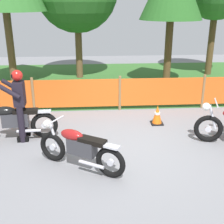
# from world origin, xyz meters

# --- Properties ---
(ground) EXTENTS (24.00, 24.00, 0.02)m
(ground) POSITION_xyz_m (0.00, 0.00, -0.01)
(ground) COLOR gray
(grass_verge) EXTENTS (24.00, 7.01, 0.01)m
(grass_verge) POSITION_xyz_m (0.00, 6.04, 0.01)
(grass_verge) COLOR #386B2D
(grass_verge) RESTS_ON ground
(barrier_fence) EXTENTS (10.37, 0.08, 1.05)m
(barrier_fence) POSITION_xyz_m (-0.00, 2.53, 0.54)
(barrier_fence) COLOR olive
(barrier_fence) RESTS_ON ground
(motorcycle_trailing) EXTENTS (1.72, 1.11, 0.93)m
(motorcycle_trailing) POSITION_xyz_m (-1.11, -0.79, 0.45)
(motorcycle_trailing) COLOR black
(motorcycle_trailing) RESTS_ON ground
(motorcycle_third) EXTENTS (2.06, 0.61, 0.98)m
(motorcycle_third) POSITION_xyz_m (-2.72, 0.64, 0.47)
(motorcycle_third) COLOR black
(motorcycle_third) RESTS_ON ground
(rider_third) EXTENTS (0.58, 0.57, 1.69)m
(rider_third) POSITION_xyz_m (-2.52, 0.66, 0.92)
(rider_third) COLOR black
(rider_third) RESTS_ON ground
(traffic_cone) EXTENTS (0.32, 0.32, 0.53)m
(traffic_cone) POSITION_xyz_m (0.90, 1.35, 0.26)
(traffic_cone) COLOR black
(traffic_cone) RESTS_ON ground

